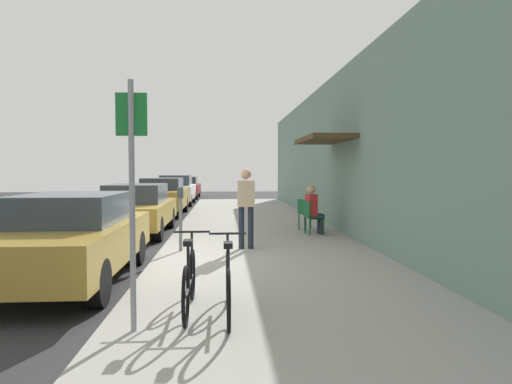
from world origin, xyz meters
The scene contains 16 objects.
ground_plane centered at (0.00, 0.00, 0.00)m, with size 60.00×60.00×0.00m, color #2D2D30.
sidewalk_slab centered at (2.25, 2.00, 0.06)m, with size 4.50×32.00×0.12m, color #9E9B93.
building_facade centered at (4.64, 2.01, 2.26)m, with size 1.40×32.00×4.51m.
parked_car_0 centered at (-1.10, -1.05, 0.73)m, with size 1.80×4.40×1.41m.
parked_car_1 centered at (-1.10, 4.49, 0.72)m, with size 1.80×4.40×1.40m.
parked_car_2 centered at (-1.10, 9.97, 0.77)m, with size 1.80×4.40×1.48m.
parked_car_3 centered at (-1.10, 15.42, 0.78)m, with size 1.80×4.40×1.53m.
parked_car_4 centered at (-1.10, 20.91, 0.71)m, with size 1.80×4.40×1.37m.
parking_meter centered at (0.45, 1.04, 0.89)m, with size 0.12×0.10×1.32m.
street_sign centered at (0.40, -3.73, 1.64)m, with size 0.32×0.06×2.60m.
bicycle_0 centered at (0.93, -3.13, 0.48)m, with size 0.46×1.71×0.90m.
bicycle_1 centered at (1.39, -3.32, 0.48)m, with size 0.46×1.71×0.90m.
cafe_chair_0 centered at (3.62, 3.26, 0.62)m, with size 0.51×0.51×0.87m.
seated_patron_0 centered at (3.68, 3.27, 0.82)m, with size 0.47×0.42×1.29m.
cafe_chair_1 centered at (3.63, 4.08, 0.62)m, with size 0.56×0.56×0.87m.
pedestrian_standing centered at (1.82, 1.20, 1.12)m, with size 0.36×0.22×1.70m.
Camera 1 is at (1.34, -8.53, 1.80)m, focal length 32.26 mm.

